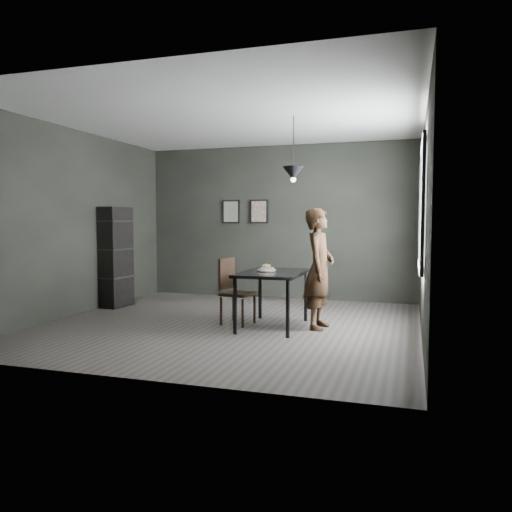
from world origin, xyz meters
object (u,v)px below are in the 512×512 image
(cafe_table, at_px, (273,277))
(shelf_unit, at_px, (116,257))
(white_plate, at_px, (267,271))
(wood_chair, at_px, (233,287))
(woman, at_px, (319,269))
(pendant_lamp, at_px, (293,173))

(cafe_table, height_order, shelf_unit, shelf_unit)
(white_plate, distance_m, shelf_unit, 2.94)
(wood_chair, bearing_deg, cafe_table, 3.88)
(cafe_table, bearing_deg, wood_chair, 173.84)
(white_plate, relative_size, wood_chair, 0.25)
(shelf_unit, bearing_deg, wood_chair, -13.12)
(woman, relative_size, shelf_unit, 0.96)
(wood_chair, relative_size, pendant_lamp, 1.05)
(wood_chair, height_order, pendant_lamp, pendant_lamp)
(woman, height_order, wood_chair, woman)
(cafe_table, height_order, white_plate, white_plate)
(cafe_table, height_order, pendant_lamp, pendant_lamp)
(shelf_unit, height_order, pendant_lamp, pendant_lamp)
(white_plate, distance_m, pendant_lamp, 1.34)
(cafe_table, xyz_separation_m, shelf_unit, (-2.92, 0.80, 0.15))
(cafe_table, xyz_separation_m, pendant_lamp, (0.25, 0.10, 1.38))
(woman, bearing_deg, pendant_lamp, 96.36)
(cafe_table, relative_size, woman, 0.75)
(cafe_table, bearing_deg, shelf_unit, 164.76)
(woman, xyz_separation_m, shelf_unit, (-3.52, 0.68, 0.03))
(wood_chair, bearing_deg, white_plate, 3.96)
(white_plate, height_order, wood_chair, wood_chair)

